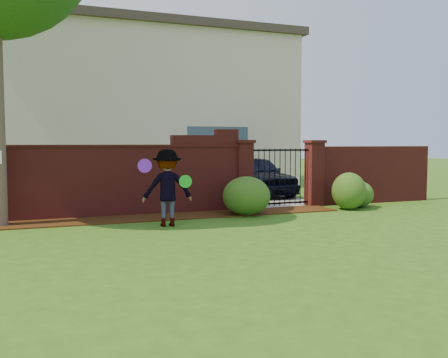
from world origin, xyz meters
name	(u,v)px	position (x,y,z in m)	size (l,w,h in m)	color
ground	(207,245)	(0.00, 0.00, -0.01)	(80.00, 80.00, 0.01)	#2F5715
mulch_bed	(123,219)	(-0.95, 3.34, 0.01)	(11.10, 1.08, 0.03)	#321A09
brick_wall	(73,180)	(-2.01, 4.00, 0.93)	(8.70, 0.31, 2.16)	maroon
brick_wall_return	(372,175)	(6.60, 4.00, 0.85)	(4.00, 0.25, 1.70)	maroon
pillar_left	(244,174)	(2.40, 4.00, 0.96)	(0.50, 0.50, 1.88)	maroon
pillar_right	(314,172)	(4.60, 4.00, 0.96)	(0.50, 0.50, 1.88)	maroon
iron_gate	(280,177)	(3.50, 4.00, 0.85)	(1.78, 0.03, 1.60)	black
driveway	(228,193)	(3.50, 8.00, 0.01)	(3.20, 8.00, 0.01)	gray
house	(136,109)	(1.00, 12.00, 3.16)	(12.40, 6.40, 6.30)	beige
car	(257,176)	(4.21, 7.05, 0.68)	(1.62, 4.01, 1.37)	black
shrub_left	(246,196)	(2.04, 2.96, 0.49)	(1.19, 1.19, 0.97)	#225018
shrub_middle	(349,191)	(5.04, 2.94, 0.50)	(0.92, 0.92, 1.01)	#225018
shrub_right	(359,194)	(5.58, 3.25, 0.37)	(0.83, 0.83, 0.74)	#225018
man	(167,188)	(-0.19, 2.13, 0.83)	(1.07, 0.62, 1.66)	gray
frisbee_purple	(145,166)	(-0.67, 2.11, 1.32)	(0.30, 0.30, 0.03)	purple
frisbee_green	(185,181)	(0.16, 1.91, 0.98)	(0.28, 0.28, 0.03)	green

